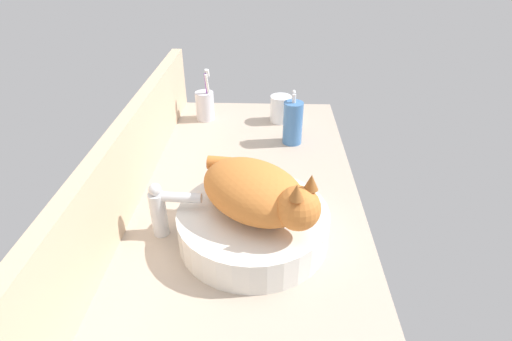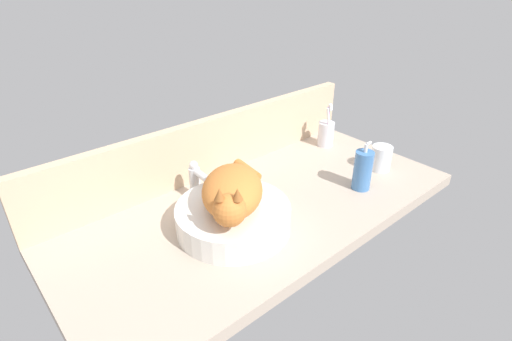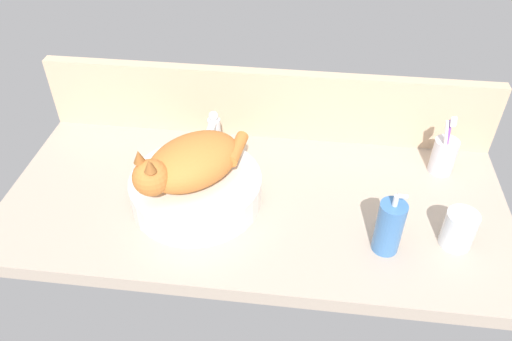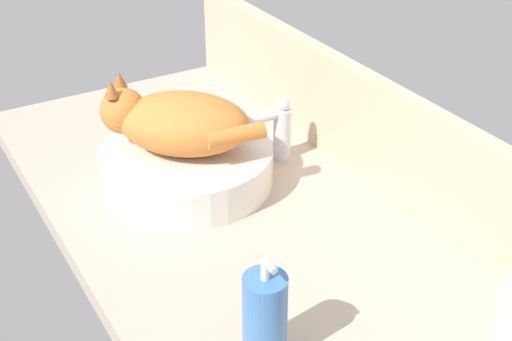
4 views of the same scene
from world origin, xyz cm
name	(u,v)px [view 1 (image 1 of 4)]	position (x,y,z in cm)	size (l,w,h in cm)	color
ground_plane	(244,206)	(0.00, 0.00, -2.00)	(130.38, 60.59, 4.00)	#B2A08E
backsplash_panel	(128,162)	(0.00, 28.49, 10.63)	(130.38, 3.60, 21.26)	#CCAD8C
sink_basin	(253,225)	(-14.60, -3.15, 3.76)	(33.41, 33.41, 7.52)	silver
cat	(258,192)	(-15.44, -4.23, 13.28)	(29.25, 30.01, 14.00)	#CC7533
faucet	(163,208)	(-13.79, 16.92, 7.30)	(3.60, 11.84, 13.60)	silver
soap_dispenser	(293,123)	(32.49, -13.82, 6.99)	(6.23, 6.23, 17.08)	#3F72B2
toothbrush_cup	(205,105)	(49.75, 16.75, 5.44)	(6.51, 6.51, 18.70)	silver
water_glass	(281,110)	(49.04, -10.35, 4.25)	(7.45, 7.45, 9.37)	white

